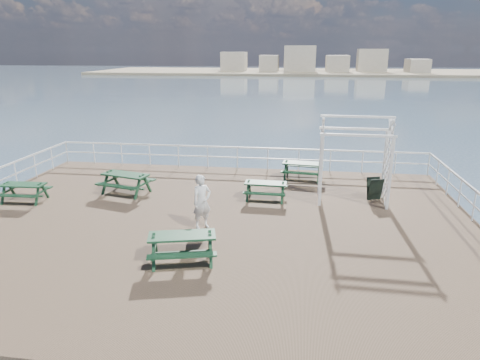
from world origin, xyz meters
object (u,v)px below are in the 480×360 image
Objects in this scene: picnic_table_e at (182,242)px; trellis_arbor at (354,164)px; picnic_table_a at (24,189)px; picnic_table_b at (266,187)px; picnic_table_d at (126,179)px; person at (202,202)px; picnic_table_c at (303,167)px.

trellis_arbor is (5.09, 5.59, 0.89)m from picnic_table_e.
picnic_table_b is at bearing 6.96° from picnic_table_a.
picnic_table_d is at bearing -177.87° from picnic_table_b.
person is at bearing -118.56° from picnic_table_b.
picnic_table_d is (-7.04, -2.97, 0.04)m from picnic_table_c.
person reaches higher than picnic_table_e.
picnic_table_a is at bearing 125.56° from person.
picnic_table_e is 0.64× the size of trellis_arbor.
trellis_arbor reaches higher than picnic_table_e.
picnic_table_b is 0.74× the size of picnic_table_d.
picnic_table_c is 0.87× the size of picnic_table_d.
picnic_table_b is 3.26m from picnic_table_c.
picnic_table_b is 5.64m from picnic_table_d.
person is at bearing -14.49° from picnic_table_a.
picnic_table_c is at bearing 66.22° from picnic_table_b.
trellis_arbor is (8.90, 0.27, 0.87)m from picnic_table_d.
picnic_table_a is 0.94× the size of person.
picnic_table_a is 8.22m from picnic_table_e.
picnic_table_b is at bearing -109.13° from picnic_table_c.
picnic_table_a is 1.03× the size of picnic_table_b.
picnic_table_b is at bearing 56.82° from picnic_table_e.
trellis_arbor is (3.27, 0.23, 0.96)m from picnic_table_b.
picnic_table_b is at bearing 14.83° from picnic_table_d.
picnic_table_c is 3.40m from trellis_arbor.
picnic_table_d is 4.90m from person.
picnic_table_e is (7.27, -3.84, 0.06)m from picnic_table_a.
trellis_arbor is at bearing -9.38° from person.
picnic_table_e is at bearing -133.18° from person.
picnic_table_d is (3.46, 1.49, 0.08)m from picnic_table_a.
picnic_table_e is 7.62m from trellis_arbor.
picnic_table_e reaches higher than picnic_table_c.
trellis_arbor reaches higher than picnic_table_b.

